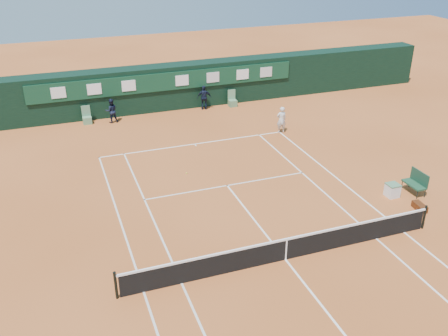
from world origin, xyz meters
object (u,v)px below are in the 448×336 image
Objects in this scene: tennis_net at (286,249)px; player_bench at (416,181)px; player at (281,120)px; cooler at (392,190)px.

player_bench is at bearing 18.17° from tennis_net.
player reaches higher than player_bench.
tennis_net is at bearing -161.83° from player_bench.
player_bench is 1.86× the size of cooler.
player_bench is 9.50m from player.
tennis_net is at bearing -158.30° from cooler.
tennis_net is 10.75× the size of player_bench.
player is at bearing 98.74° from cooler.
tennis_net is 13.04m from player.
player_bench is (8.19, 2.69, 0.09)m from tennis_net.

